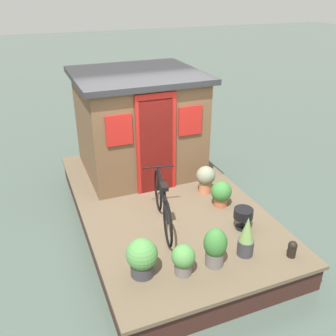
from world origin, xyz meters
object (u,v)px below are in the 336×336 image
potted_plant_ivy (183,259)px  charcoal_grill (243,214)px  mooring_bollard (292,248)px  potted_plant_rosemary (221,193)px  potted_plant_lavender (142,257)px  potted_plant_sage (215,247)px  houseboat_cabin (139,122)px  potted_plant_succulent (206,178)px  potted_plant_thyme (246,237)px  bicycle (163,203)px

potted_plant_ivy → charcoal_grill: potted_plant_ivy is taller
mooring_bollard → potted_plant_rosemary: bearing=10.0°
potted_plant_ivy → charcoal_grill: 1.37m
potted_plant_lavender → potted_plant_rosemary: size_ratio=1.18×
potted_plant_rosemary → potted_plant_sage: size_ratio=0.79×
charcoal_grill → potted_plant_sage: bearing=125.7°
mooring_bollard → potted_plant_sage: bearing=76.9°
houseboat_cabin → potted_plant_lavender: houseboat_cabin is taller
potted_plant_succulent → potted_plant_thyme: bearing=171.3°
houseboat_cabin → bicycle: size_ratio=1.44×
charcoal_grill → potted_plant_ivy: bearing=114.5°
potted_plant_lavender → potted_plant_sage: potted_plant_sage is taller
potted_plant_succulent → potted_plant_ivy: bearing=145.5°
potted_plant_lavender → charcoal_grill: (0.39, -1.74, -0.03)m
houseboat_cabin → potted_plant_rosemary: size_ratio=5.18×
houseboat_cabin → bicycle: houseboat_cabin is taller
potted_plant_lavender → potted_plant_succulent: potted_plant_lavender is taller
potted_plant_sage → mooring_bollard: size_ratio=2.28×
potted_plant_rosemary → potted_plant_sage: potted_plant_sage is taller
potted_plant_succulent → charcoal_grill: size_ratio=1.48×
potted_plant_thyme → potted_plant_lavender: bearing=83.9°
charcoal_grill → potted_plant_lavender: bearing=102.5°
potted_plant_succulent → mooring_bollard: (-2.02, -0.31, -0.16)m
potted_plant_thyme → potted_plant_lavender: (0.15, 1.45, -0.01)m
houseboat_cabin → potted_plant_thyme: 3.23m
potted_plant_sage → houseboat_cabin: bearing=0.3°
houseboat_cabin → charcoal_grill: size_ratio=6.76×
potted_plant_thyme → potted_plant_rosemary: size_ratio=1.36×
potted_plant_ivy → potted_plant_rosemary: bearing=-44.7°
houseboat_cabin → potted_plant_succulent: (-1.38, -0.78, -0.69)m
bicycle → potted_plant_ivy: (-1.13, 0.15, -0.14)m
potted_plant_lavender → mooring_bollard: (-0.43, -2.02, -0.14)m
potted_plant_sage → charcoal_grill: bearing=-54.3°
potted_plant_lavender → potted_plant_ivy: size_ratio=1.23×
charcoal_grill → mooring_bollard: charcoal_grill is taller
houseboat_cabin → potted_plant_lavender: (-2.96, 0.93, -0.70)m
potted_plant_thyme → charcoal_grill: potted_plant_thyme is taller
potted_plant_rosemary → potted_plant_sage: 1.51m
houseboat_cabin → potted_plant_succulent: houseboat_cabin is taller
potted_plant_ivy → mooring_bollard: potted_plant_ivy is taller
potted_plant_rosemary → mooring_bollard: (-1.52, -0.27, -0.11)m
potted_plant_ivy → potted_plant_thyme: bearing=-88.4°
potted_plant_lavender → potted_plant_rosemary: 2.07m
potted_plant_ivy → potted_plant_succulent: bearing=-34.5°
houseboat_cabin → potted_plant_succulent: bearing=-150.4°
bicycle → potted_plant_lavender: 1.15m
potted_plant_rosemary → charcoal_grill: (-0.70, 0.01, 0.01)m
bicycle → potted_plant_rosemary: 1.13m
charcoal_grill → mooring_bollard: bearing=-161.2°
bicycle → potted_plant_lavender: size_ratio=3.05×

